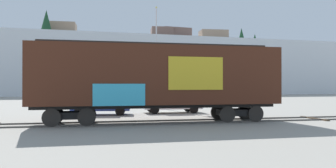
{
  "coord_description": "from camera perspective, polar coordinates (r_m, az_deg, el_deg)",
  "views": [
    {
      "loc": [
        -3.95,
        -17.4,
        2.06
      ],
      "look_at": [
        1.46,
        2.5,
        2.16
      ],
      "focal_mm": 34.57,
      "sensor_mm": 36.0,
      "label": 1
    }
  ],
  "objects": [
    {
      "name": "ground_plane",
      "position": [
        17.96,
        -2.41,
        -6.85
      ],
      "size": [
        260.0,
        260.0,
        0.0
      ],
      "primitive_type": "plane",
      "color": "gray"
    },
    {
      "name": "track",
      "position": [
        18.48,
        4.76,
        -6.54
      ],
      "size": [
        59.98,
        5.13,
        0.08
      ],
      "color": "#4C4742",
      "rests_on": "ground_plane"
    },
    {
      "name": "freight_car",
      "position": [
        17.89,
        -1.8,
        1.25
      ],
      "size": [
        13.55,
        3.62,
        4.42
      ],
      "color": "#472316",
      "rests_on": "ground_plane"
    },
    {
      "name": "flagpole",
      "position": [
        30.59,
        -2.06,
        6.37
      ],
      "size": [
        0.42,
        1.23,
        9.48
      ],
      "color": "silver",
      "rests_on": "ground_plane"
    },
    {
      "name": "hillside",
      "position": [
        85.87,
        -12.51,
        2.64
      ],
      "size": [
        127.93,
        41.23,
        17.7
      ],
      "color": "silver",
      "rests_on": "ground_plane"
    },
    {
      "name": "parked_car_blue",
      "position": [
        23.27,
        -11.77,
        -3.32
      ],
      "size": [
        4.25,
        2.45,
        1.63
      ],
      "color": "navy",
      "rests_on": "ground_plane"
    },
    {
      "name": "parked_car_white",
      "position": [
        24.38,
        0.62,
        -3.28
      ],
      "size": [
        4.41,
        2.04,
        1.55
      ],
      "color": "silver",
      "rests_on": "ground_plane"
    }
  ]
}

